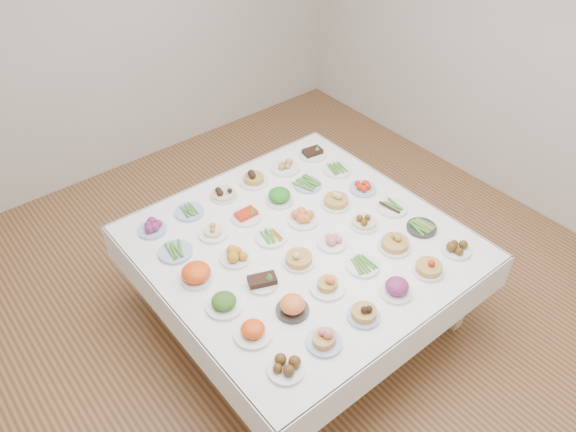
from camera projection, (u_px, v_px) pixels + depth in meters
room_envelope at (287, 87)px, 3.31m from camera, size 5.02×5.02×2.81m
display_table at (301, 249)px, 3.92m from camera, size 2.03×2.03×0.75m
dish_0 at (286, 367)px, 3.05m from camera, size 0.20×0.20×0.09m
dish_1 at (325, 337)px, 3.18m from camera, size 0.21×0.21×0.13m
dish_2 at (364, 311)px, 3.33m from camera, size 0.20×0.20×0.12m
dish_3 at (397, 288)px, 3.48m from camera, size 0.20×0.20×0.11m
dish_4 at (429, 267)px, 3.62m from camera, size 0.20×0.20×0.11m
dish_5 at (457, 248)px, 3.77m from camera, size 0.20×0.20×0.09m
dish_6 at (253, 329)px, 3.23m from camera, size 0.22×0.22×0.12m
dish_7 at (292, 305)px, 3.36m from camera, size 0.22×0.22×0.12m
dish_8 at (328, 283)px, 3.50m from camera, size 0.22×0.22×0.12m
dish_9 at (363, 265)px, 3.67m from camera, size 0.22×0.22×0.05m
dish_10 at (395, 240)px, 3.78m from camera, size 0.23×0.22×0.15m
dish_11 at (422, 227)px, 3.96m from camera, size 0.21×0.21×0.05m
dish_12 at (224, 301)px, 3.39m from camera, size 0.22×0.22×0.12m
dish_13 at (262, 281)px, 3.54m from camera, size 0.19×0.19×0.09m
dish_14 at (299, 257)px, 3.67m from camera, size 0.22×0.21×0.13m
dish_15 at (332, 241)px, 3.83m from camera, size 0.20×0.20×0.08m
dish_16 at (364, 219)px, 3.96m from camera, size 0.20×0.20×0.12m
dish_17 at (392, 207)px, 4.13m from camera, size 0.22×0.22×0.05m
dish_18 at (196, 272)px, 3.56m from camera, size 0.21×0.21×0.14m
dish_19 at (236, 255)px, 3.71m from camera, size 0.21×0.21×0.10m
dish_20 at (271, 237)px, 3.88m from camera, size 0.21×0.21×0.05m
dish_21 at (303, 216)px, 4.01m from camera, size 0.22×0.22×0.10m
dish_22 at (336, 198)px, 4.14m from camera, size 0.23×0.23×0.14m
dish_23 at (363, 186)px, 4.29m from camera, size 0.20×0.20×0.09m
dish_24 at (175, 251)px, 3.77m from camera, size 0.23×0.23×0.06m
dish_25 at (213, 231)px, 3.90m from camera, size 0.20×0.20×0.10m
dish_26 at (246, 214)px, 4.04m from camera, size 0.22×0.22×0.09m
dish_27 at (279, 196)px, 4.17m from camera, size 0.20×0.20×0.12m
dish_28 at (308, 184)px, 4.34m from camera, size 0.21×0.21×0.05m
dish_29 at (337, 169)px, 4.50m from camera, size 0.22×0.22×0.05m
dish_30 at (152, 227)px, 3.93m from camera, size 0.20×0.20×0.08m
dish_31 at (189, 211)px, 4.09m from camera, size 0.21×0.21×0.05m
dish_32 at (224, 191)px, 4.21m from camera, size 0.20×0.20×0.12m
dish_33 at (254, 176)px, 4.35m from camera, size 0.24×0.23×0.14m
dish_34 at (285, 166)px, 4.50m from camera, size 0.23×0.23×0.09m
dish_35 at (312, 152)px, 4.66m from camera, size 0.22×0.22×0.09m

